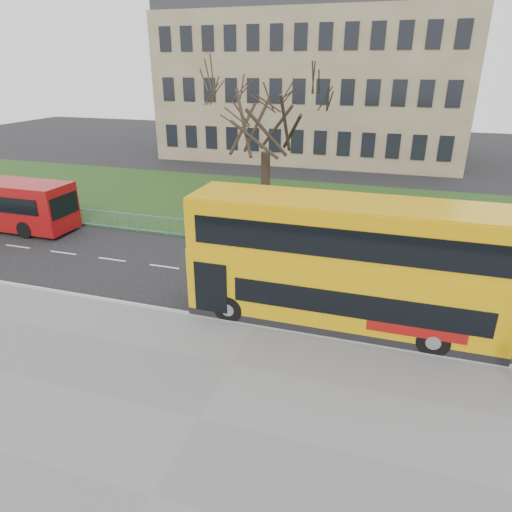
% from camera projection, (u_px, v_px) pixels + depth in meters
% --- Properties ---
extents(ground, '(120.00, 120.00, 0.00)m').
position_uv_depth(ground, '(266.00, 308.00, 18.73)').
color(ground, black).
rests_on(ground, ground).
extents(pavement, '(80.00, 10.50, 0.12)m').
position_uv_depth(pavement, '(199.00, 420.00, 12.77)').
color(pavement, slate).
rests_on(pavement, ground).
extents(kerb, '(80.00, 0.20, 0.14)m').
position_uv_depth(kerb, '(255.00, 326.00, 17.34)').
color(kerb, '#969699').
rests_on(kerb, ground).
extents(grass_verge, '(80.00, 15.40, 0.08)m').
position_uv_depth(grass_verge, '(325.00, 210.00, 31.28)').
color(grass_verge, '#1C3A15').
rests_on(grass_verge, ground).
extents(guard_railing, '(40.00, 0.12, 1.10)m').
position_uv_depth(guard_railing, '(301.00, 241.00, 24.32)').
color(guard_railing, '#679CB7').
rests_on(guard_railing, ground).
extents(bare_tree, '(7.43, 7.43, 10.61)m').
position_uv_depth(bare_tree, '(266.00, 137.00, 26.27)').
color(bare_tree, black).
rests_on(bare_tree, grass_verge).
extents(civic_building, '(30.00, 15.00, 14.00)m').
position_uv_depth(civic_building, '(314.00, 88.00, 48.17)').
color(civic_building, '#7C664E').
rests_on(civic_building, ground).
extents(yellow_bus, '(11.46, 2.76, 4.80)m').
position_uv_depth(yellow_bus, '(344.00, 261.00, 16.72)').
color(yellow_bus, '#DCA009').
rests_on(yellow_bus, ground).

